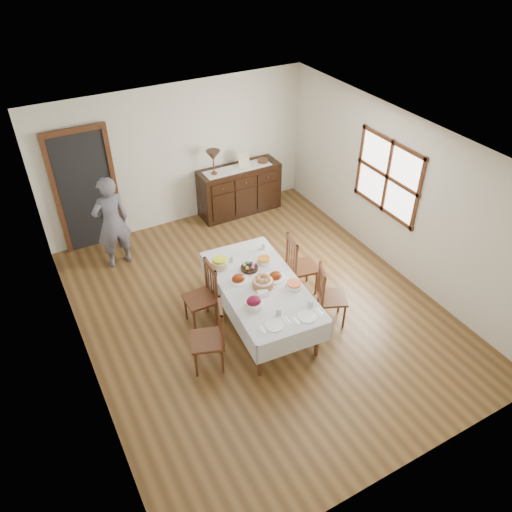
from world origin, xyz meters
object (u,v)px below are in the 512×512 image
person (111,220)px  sideboard (239,190)px  chair_right_far (299,265)px  table_lamp (213,156)px  dining_table (261,289)px  chair_right_near (329,295)px  chair_left_far (203,295)px  chair_left_near (211,336)px

person → sideboard: bearing=-176.4°
chair_right_far → table_lamp: table_lamp is taller
dining_table → chair_right_near: chair_right_near is taller
chair_right_far → sideboard: bearing=3.6°
person → chair_left_far: bearing=101.1°
chair_left_far → person: (-0.70, 2.01, 0.36)m
dining_table → chair_left_near: size_ratio=2.15×
dining_table → chair_left_far: size_ratio=2.19×
sideboard → table_lamp: bearing=-177.0°
dining_table → person: bearing=124.6°
chair_left_near → sideboard: (2.13, 3.36, -0.04)m
chair_left_near → chair_right_far: 1.97m
sideboard → dining_table: bearing=-111.7°
chair_right_far → table_lamp: 2.71m
chair_left_near → chair_right_near: (1.83, -0.03, -0.03)m
chair_right_near → sideboard: size_ratio=0.61×
chair_right_near → table_lamp: (-0.22, 3.36, 0.82)m
chair_right_far → table_lamp: bearing=15.1°
dining_table → table_lamp: (0.66, 2.93, 0.66)m
dining_table → person: size_ratio=1.27×
person → table_lamp: 2.17m
table_lamp → chair_left_far: bearing=-118.4°
chair_left_near → table_lamp: 3.78m
sideboard → table_lamp: size_ratio=3.43×
chair_left_far → sideboard: (1.89, 2.54, -0.03)m
chair_left_near → chair_right_far: size_ratio=1.00×
dining_table → table_lamp: bearing=82.0°
chair_left_far → sideboard: bearing=144.0°
chair_left_near → chair_left_far: 0.85m
chair_left_near → chair_right_far: bearing=132.0°
chair_right_near → table_lamp: table_lamp is taller
table_lamp → chair_right_far: bearing=-85.2°
sideboard → chair_left_near: bearing=-122.4°
chair_right_near → chair_left_near: bearing=113.1°
sideboard → person: 2.67m
chair_left_near → person: 2.89m
sideboard → person: bearing=-168.4°
chair_right_near → sideboard: (0.30, 3.39, -0.01)m
chair_right_near → dining_table: bearing=88.2°
chair_left_far → table_lamp: table_lamp is taller
chair_left_near → chair_right_near: size_ratio=1.07×
chair_right_near → person: 3.68m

